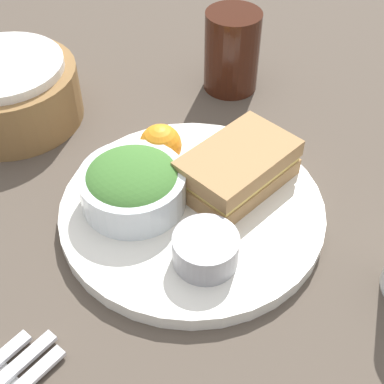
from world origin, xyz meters
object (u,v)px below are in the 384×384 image
(plate, at_px, (192,210))
(sandwich, at_px, (238,168))
(dressing_cup, at_px, (206,249))
(drink_glass, at_px, (232,51))
(bread_basket, at_px, (9,92))
(salad_bowl, at_px, (133,184))

(plate, relative_size, sandwich, 2.24)
(dressing_cup, bearing_deg, plate, 55.05)
(drink_glass, bearing_deg, sandwich, -135.85)
(plate, bearing_deg, bread_basket, 98.18)
(plate, xyz_separation_m, salad_bowl, (-0.04, 0.05, 0.04))
(bread_basket, bearing_deg, drink_glass, -30.44)
(plate, bearing_deg, dressing_cup, -124.95)
(sandwich, height_order, dressing_cup, sandwich)
(drink_glass, relative_size, bread_basket, 0.62)
(salad_bowl, relative_size, bread_basket, 0.63)
(salad_bowl, bearing_deg, bread_basket, 90.33)
(dressing_cup, xyz_separation_m, drink_glass, (0.27, 0.21, 0.02))
(plate, xyz_separation_m, bread_basket, (-0.04, 0.30, 0.03))
(dressing_cup, distance_m, drink_glass, 0.34)
(plate, distance_m, drink_glass, 0.27)
(plate, xyz_separation_m, sandwich, (0.06, -0.01, 0.03))
(plate, height_order, sandwich, sandwich)
(sandwich, height_order, drink_glass, drink_glass)
(drink_glass, height_order, bread_basket, drink_glass)
(sandwich, bearing_deg, bread_basket, 108.37)
(sandwich, distance_m, drink_glass, 0.23)
(dressing_cup, bearing_deg, bread_basket, 89.75)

